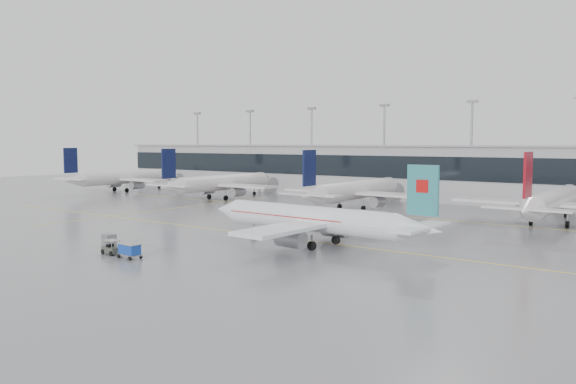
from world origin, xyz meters
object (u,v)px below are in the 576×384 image
Objects in this scene: baggage_cart at (130,250)px; gse_unit at (109,240)px; air_canada_jet at (316,220)px; baggage_tug at (112,249)px.

baggage_cart is 1.97× the size of gse_unit.
air_canada_jet is 26.20m from gse_unit.
baggage_cart is at bearing 0.00° from baggage_tug.
gse_unit is (-21.21, -15.15, -2.58)m from air_canada_jet.
air_canada_jet is at bearing 52.10° from baggage_tug.
baggage_cart is at bearing 57.95° from air_canada_jet.
air_canada_jet is 22.69m from baggage_cart.
baggage_tug reaches higher than gse_unit.
baggage_tug is at bearing -180.00° from baggage_cart.
baggage_tug is 5.82m from gse_unit.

